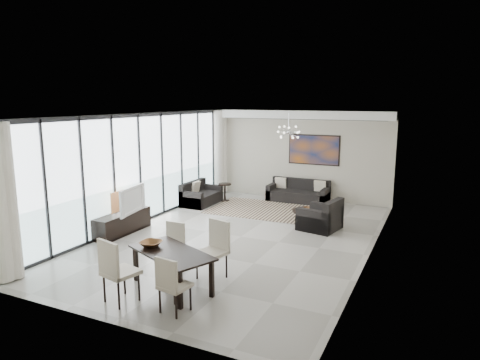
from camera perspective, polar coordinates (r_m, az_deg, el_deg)
The scene contains 20 objects.
room_shell at distance 9.84m, azimuth 2.58°, elevation 0.14°, with size 6.00×9.00×2.90m.
window_wall at distance 11.51m, azimuth -12.85°, elevation 1.52°, with size 0.37×8.95×2.90m.
soffit at distance 13.89m, azimuth 7.76°, elevation 8.63°, with size 5.98×0.40×0.26m, color white.
painting at distance 13.99m, azimuth 9.81°, elevation 3.98°, with size 1.68×0.04×0.98m, color #A45316.
chandelier at distance 12.11m, azimuth 6.49°, elevation 6.37°, with size 0.66×0.66×0.71m.
rug at distance 12.90m, azimuth 2.68°, elevation -3.88°, with size 2.86×2.20×0.01m, color black.
coffee_table at distance 11.66m, azimuth 9.25°, elevation -4.69°, with size 0.93×0.93×0.33m.
bowl_coffee at distance 11.66m, azimuth 8.99°, elevation -3.78°, with size 0.24×0.24×0.07m, color brown.
sofa_main at distance 13.94m, azimuth 7.78°, elevation -1.87°, with size 1.94×0.79×0.70m.
loveseat at distance 13.52m, azimuth -5.31°, elevation -2.20°, with size 0.80×1.41×0.71m.
armchair at distance 11.07m, azimuth 10.77°, elevation -5.11°, with size 1.06×1.10×0.79m.
side_table at distance 13.87m, azimuth -2.03°, elevation -1.23°, with size 0.42×0.42×0.57m.
tv_console at distance 10.95m, azimuth -15.43°, elevation -5.55°, with size 0.47×1.66×0.52m, color black.
television at distance 10.77m, azimuth -14.66°, elevation -2.56°, with size 1.13×0.15×0.65m, color gray.
dining_table at distance 7.59m, azimuth -9.10°, elevation -10.03°, with size 1.80×1.39×0.67m.
dining_chair_sw at distance 7.23m, azimuth -16.34°, elevation -11.08°, with size 0.60×0.60×1.08m.
dining_chair_se at distance 6.76m, azimuth -9.21°, elevation -13.23°, with size 0.48×0.48×0.92m.
dining_chair_nw at distance 8.51m, azimuth -8.90°, elevation -8.20°, with size 0.42×0.42×0.90m.
dining_chair_ne at distance 7.97m, azimuth -3.30°, elevation -8.64°, with size 0.60×0.60×1.07m.
bowl_dining at distance 7.86m, azimuth -11.78°, elevation -8.33°, with size 0.38×0.38×0.09m, color brown.
Camera 1 is at (4.18, -8.94, 3.26)m, focal length 32.00 mm.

